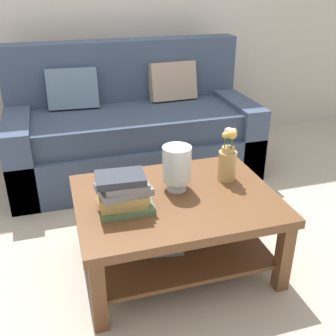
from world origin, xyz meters
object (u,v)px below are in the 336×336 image
Objects in this scene: book_stack_main at (123,193)px; coffee_table at (175,215)px; flower_pitcher at (228,159)px; couch at (132,130)px; glass_hurricane_vase at (177,165)px.

coffee_table is at bearing 10.66° from book_stack_main.
flower_pitcher is (0.35, 0.10, 0.26)m from coffee_table.
coffee_table is (-0.03, -1.32, -0.03)m from couch.
couch is 1.27m from glass_hurricane_vase.
flower_pitcher is at bearing 16.69° from coffee_table.
couch is 6.17× the size of flower_pitcher.
couch is 1.32m from coffee_table.
couch is at bearing 76.57° from book_stack_main.
book_stack_main is at bearing -166.02° from flower_pitcher.
flower_pitcher reaches higher than glass_hurricane_vase.
coffee_table is at bearing -163.31° from flower_pitcher.
coffee_table is 0.45m from flower_pitcher.
book_stack_main is at bearing -169.34° from coffee_table.
couch is 6.85× the size of book_stack_main.
coffee_table is 4.21× the size of glass_hurricane_vase.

